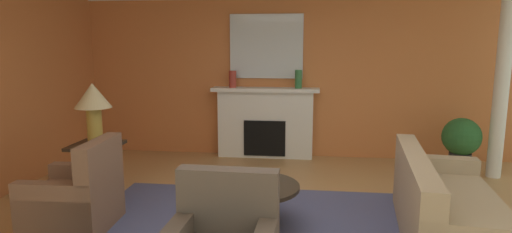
{
  "coord_description": "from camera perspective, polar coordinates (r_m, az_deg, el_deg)",
  "views": [
    {
      "loc": [
        0.33,
        -4.25,
        1.9
      ],
      "look_at": [
        -0.33,
        1.03,
        1.0
      ],
      "focal_mm": 29.76,
      "sensor_mm": 36.0,
      "label": 1
    }
  ],
  "objects": [
    {
      "name": "coffee_table",
      "position": [
        4.55,
        -0.52,
        -10.52
      ],
      "size": [
        1.0,
        1.0,
        0.45
      ],
      "color": "#2D2319",
      "rests_on": "ground_plane"
    },
    {
      "name": "mantel_mirror",
      "position": [
        7.21,
        1.4,
        9.4
      ],
      "size": [
        1.23,
        0.04,
        1.07
      ],
      "primitive_type": "cube",
      "color": "silver"
    },
    {
      "name": "table_lamp",
      "position": [
        5.49,
        -21.05,
        1.88
      ],
      "size": [
        0.44,
        0.44,
        0.75
      ],
      "color": "#B28E38",
      "rests_on": "side_table"
    },
    {
      "name": "column_white",
      "position": [
        6.92,
        30.16,
        4.12
      ],
      "size": [
        0.2,
        0.2,
        2.79
      ],
      "primitive_type": "cylinder",
      "color": "white",
      "rests_on": "ground_plane"
    },
    {
      "name": "vase_mantel_left",
      "position": [
        7.14,
        -3.17,
        5.02
      ],
      "size": [
        0.12,
        0.12,
        0.28
      ],
      "primitive_type": "cylinder",
      "color": "#9E3328",
      "rests_on": "fireplace"
    },
    {
      "name": "side_table",
      "position": [
        5.65,
        -20.55,
        -6.43
      ],
      "size": [
        0.56,
        0.56,
        0.7
      ],
      "color": "#2D2319",
      "rests_on": "ground_plane"
    },
    {
      "name": "armchair_near_window",
      "position": [
        4.87,
        -23.0,
        -10.29
      ],
      "size": [
        0.83,
        0.83,
        0.95
      ],
      "color": "brown",
      "rests_on": "ground_plane"
    },
    {
      "name": "wall_fireplace",
      "position": [
        7.29,
        4.49,
        5.6
      ],
      "size": [
        7.58,
        0.12,
        2.79
      ],
      "primitive_type": "cube",
      "color": "#CC723D",
      "rests_on": "ground_plane"
    },
    {
      "name": "book_red_cover",
      "position": [
        4.52,
        -1.96,
        -8.75
      ],
      "size": [
        0.27,
        0.19,
        0.05
      ],
      "primitive_type": "cube",
      "rotation": [
        0.0,
        0.0,
        -0.19
      ],
      "color": "maroon",
      "rests_on": "coffee_table"
    },
    {
      "name": "ground_plane",
      "position": [
        4.67,
        2.48,
        -14.44
      ],
      "size": [
        9.08,
        9.08,
        0.0
      ],
      "primitive_type": "plane",
      "color": "tan"
    },
    {
      "name": "area_rug",
      "position": [
        4.68,
        -0.51,
        -14.31
      ],
      "size": [
        3.61,
        2.31,
        0.01
      ],
      "primitive_type": "cube",
      "color": "#4C517A",
      "rests_on": "ground_plane"
    },
    {
      "name": "potted_plant",
      "position": [
        7.04,
        25.86,
        -2.93
      ],
      "size": [
        0.56,
        0.56,
        0.83
      ],
      "color": "#333333",
      "rests_on": "ground_plane"
    },
    {
      "name": "vase_mantel_right",
      "position": [
        7.03,
        5.72,
        5.01
      ],
      "size": [
        0.12,
        0.12,
        0.3
      ],
      "primitive_type": "cylinder",
      "color": "#33703D",
      "rests_on": "fireplace"
    },
    {
      "name": "fireplace",
      "position": [
        7.22,
        1.26,
        -1.07
      ],
      "size": [
        1.8,
        0.35,
        1.19
      ],
      "color": "white",
      "rests_on": "ground_plane"
    },
    {
      "name": "sofa",
      "position": [
        4.56,
        24.23,
        -11.85
      ],
      "size": [
        1.13,
        2.19,
        0.85
      ],
      "color": "tan",
      "rests_on": "ground_plane"
    }
  ]
}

